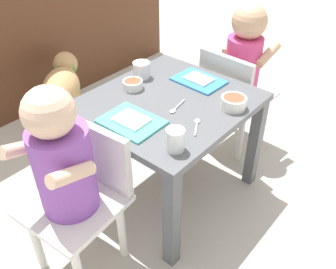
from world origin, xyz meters
TOP-DOWN VIEW (x-y plane):
  - ground_plane at (0.00, 0.00)m, footprint 7.00×7.00m
  - dining_table at (0.00, 0.00)m, footprint 0.60×0.55m
  - seated_child_left at (-0.46, -0.01)m, footprint 0.30×0.30m
  - seated_child_right at (0.46, -0.04)m, footprint 0.30×0.30m
  - dog at (0.04, 0.74)m, footprint 0.38×0.38m
  - food_tray_left at (-0.19, -0.00)m, footprint 0.16×0.20m
  - food_tray_right at (0.19, -0.00)m, footprint 0.14×0.20m
  - water_cup_left at (-0.21, -0.20)m, footprint 0.06×0.06m
  - water_cup_right at (0.07, 0.20)m, footprint 0.07×0.07m
  - veggie_bowl_near at (-0.02, 0.16)m, footprint 0.08×0.08m
  - veggie_bowl_far at (0.11, -0.21)m, footprint 0.09×0.09m
  - spoon_by_left_tray at (-0.02, -0.06)m, footprint 0.10×0.03m
  - spoon_by_right_tray at (-0.06, -0.18)m, footprint 0.09×0.06m

SIDE VIEW (x-z plane):
  - ground_plane at x=0.00m, z-range 0.00..0.00m
  - dog at x=0.04m, z-range 0.06..0.40m
  - dining_table at x=0.00m, z-range 0.15..0.59m
  - seated_child_right at x=0.46m, z-range 0.09..0.78m
  - seated_child_left at x=-0.46m, z-range 0.08..0.79m
  - spoon_by_left_tray at x=-0.02m, z-range 0.44..0.45m
  - spoon_by_right_tray at x=-0.06m, z-range 0.44..0.45m
  - food_tray_left at x=-0.19m, z-range 0.44..0.46m
  - food_tray_right at x=0.19m, z-range 0.44..0.46m
  - veggie_bowl_near at x=-0.02m, z-range 0.45..0.48m
  - veggie_bowl_far at x=0.11m, z-range 0.45..0.49m
  - water_cup_right at x=0.07m, z-range 0.44..0.50m
  - water_cup_left at x=-0.21m, z-range 0.44..0.51m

